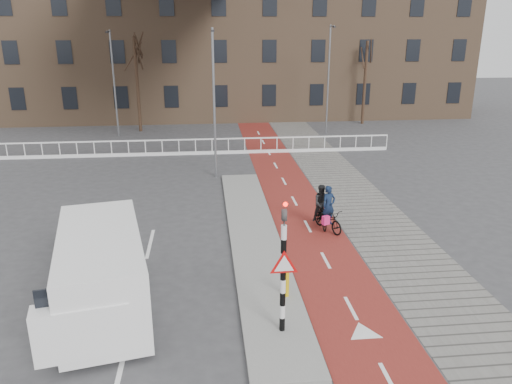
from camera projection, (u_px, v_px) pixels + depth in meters
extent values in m
plane|color=#38383A|center=(292.00, 293.00, 14.70)|extent=(120.00, 120.00, 0.00)
cube|color=maroon|center=(287.00, 187.00, 24.28)|extent=(2.50, 60.00, 0.01)
cube|color=slate|center=(343.00, 186.00, 24.55)|extent=(3.00, 60.00, 0.01)
cube|color=gray|center=(255.00, 238.00, 18.38)|extent=(1.80, 16.00, 0.12)
cylinder|color=black|center=(283.00, 279.00, 12.26)|extent=(0.14, 0.14, 2.88)
imported|color=black|center=(284.00, 209.00, 11.68)|extent=(0.13, 0.16, 0.80)
cylinder|color=#FF0C05|center=(285.00, 204.00, 11.49)|extent=(0.11, 0.02, 0.11)
cylinder|color=gold|center=(287.00, 284.00, 14.18)|extent=(0.12, 0.12, 0.79)
imported|color=black|center=(328.00, 219.00, 19.07)|extent=(1.20, 1.77, 0.88)
imported|color=#101D38|center=(329.00, 205.00, 18.89)|extent=(0.66, 0.56, 1.54)
cube|color=#EA2170|center=(326.00, 220.00, 18.51)|extent=(0.31, 0.26, 0.32)
imported|color=black|center=(322.00, 216.00, 19.37)|extent=(0.47, 1.57, 0.94)
imported|color=black|center=(322.00, 203.00, 19.21)|extent=(0.72, 0.57, 1.47)
cube|color=white|center=(102.00, 271.00, 13.43)|extent=(3.09, 5.57, 2.10)
cube|color=#21811C|center=(62.00, 276.00, 13.36)|extent=(0.68, 3.31, 0.55)
cube|color=#21811C|center=(142.00, 272.00, 13.57)|extent=(0.68, 3.31, 0.55)
cube|color=black|center=(81.00, 302.00, 11.15)|extent=(1.87, 0.42, 0.90)
cylinder|color=black|center=(67.00, 342.00, 11.83)|extent=(0.40, 0.77, 0.74)
cylinder|color=black|center=(144.00, 329.00, 12.33)|extent=(0.40, 0.77, 0.74)
cylinder|color=black|center=(73.00, 274.00, 15.07)|extent=(0.40, 0.77, 0.74)
cylinder|color=black|center=(133.00, 266.00, 15.57)|extent=(0.40, 0.77, 0.74)
cube|color=silver|center=(162.00, 140.00, 29.94)|extent=(28.00, 0.08, 0.08)
cube|color=silver|center=(163.00, 154.00, 30.21)|extent=(28.00, 0.10, 0.20)
cube|color=#7F6047|center=(195.00, 44.00, 42.69)|extent=(46.00, 10.00, 12.00)
cylinder|color=black|center=(137.00, 85.00, 36.16)|extent=(0.23, 0.23, 6.77)
cylinder|color=black|center=(365.00, 83.00, 39.06)|extent=(0.23, 0.23, 6.39)
cylinder|color=slate|center=(214.00, 106.00, 24.81)|extent=(0.12, 0.12, 7.41)
cylinder|color=slate|center=(114.00, 84.00, 34.48)|extent=(0.12, 0.12, 7.23)
cylinder|color=slate|center=(328.00, 81.00, 35.40)|extent=(0.12, 0.12, 7.55)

